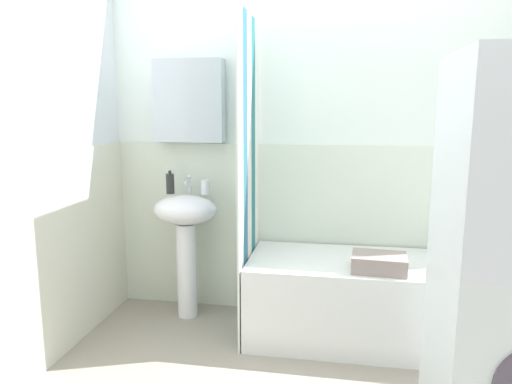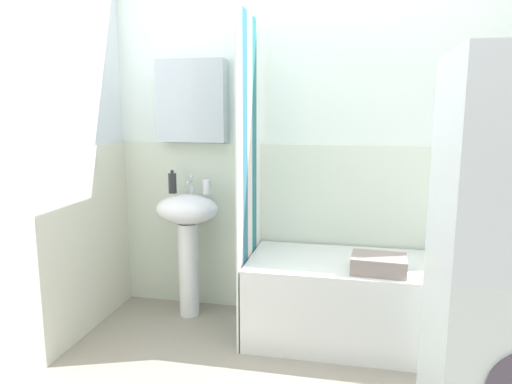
# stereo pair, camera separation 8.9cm
# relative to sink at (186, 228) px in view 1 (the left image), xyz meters

# --- Properties ---
(wall_back_tiled) EXTENTS (3.60, 0.18, 2.40)m
(wall_back_tiled) POSITION_rel_sink_xyz_m (0.92, 0.23, 0.51)
(wall_back_tiled) COLOR white
(wall_back_tiled) RESTS_ON ground_plane
(wall_left_tiled) EXTENTS (0.07, 1.81, 2.40)m
(wall_left_tiled) POSITION_rel_sink_xyz_m (-0.59, -0.69, 0.49)
(wall_left_tiled) COLOR white
(wall_left_tiled) RESTS_ON ground_plane
(sink) EXTENTS (0.44, 0.34, 0.86)m
(sink) POSITION_rel_sink_xyz_m (0.00, 0.00, 0.00)
(sink) COLOR white
(sink) RESTS_ON ground_plane
(faucet) EXTENTS (0.03, 0.12, 0.12)m
(faucet) POSITION_rel_sink_xyz_m (-0.00, 0.08, 0.29)
(faucet) COLOR silver
(faucet) RESTS_ON sink
(soap_dispenser) EXTENTS (0.06, 0.06, 0.16)m
(soap_dispenser) POSITION_rel_sink_xyz_m (-0.12, 0.05, 0.30)
(soap_dispenser) COLOR #2A2B2C
(soap_dispenser) RESTS_ON sink
(toothbrush_cup) EXTENTS (0.06, 0.06, 0.10)m
(toothbrush_cup) POSITION_rel_sink_xyz_m (0.12, 0.07, 0.28)
(toothbrush_cup) COLOR silver
(toothbrush_cup) RESTS_ON sink
(bathtub) EXTENTS (1.49, 0.66, 0.51)m
(bathtub) POSITION_rel_sink_xyz_m (1.23, -0.14, -0.37)
(bathtub) COLOR white
(bathtub) RESTS_ON ground_plane
(shower_curtain) EXTENTS (0.01, 0.66, 2.00)m
(shower_curtain) POSITION_rel_sink_xyz_m (0.47, -0.14, 0.37)
(shower_curtain) COLOR white
(shower_curtain) RESTS_ON ground_plane
(lotion_bottle) EXTENTS (0.07, 0.07, 0.16)m
(lotion_bottle) POSITION_rel_sink_xyz_m (1.87, 0.09, -0.04)
(lotion_bottle) COLOR #3459A0
(lotion_bottle) RESTS_ON bathtub
(body_wash_bottle) EXTENTS (0.06, 0.06, 0.15)m
(body_wash_bottle) POSITION_rel_sink_xyz_m (1.76, 0.12, -0.05)
(body_wash_bottle) COLOR #21202D
(body_wash_bottle) RESTS_ON bathtub
(towel_folded) EXTENTS (0.32, 0.25, 0.10)m
(towel_folded) POSITION_rel_sink_xyz_m (1.27, -0.31, -0.07)
(towel_folded) COLOR gray
(towel_folded) RESTS_ON bathtub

